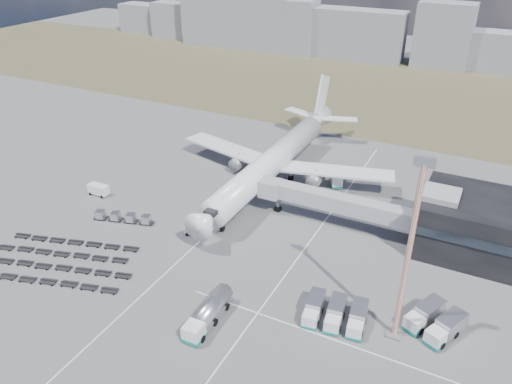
% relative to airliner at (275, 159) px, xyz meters
% --- Properties ---
extents(ground, '(420.00, 420.00, 0.00)m').
position_rel_airliner_xyz_m(ground, '(0.00, -32.38, -5.29)').
color(ground, '#565659').
rests_on(ground, ground).
extents(grass_strip, '(420.00, 90.00, 0.01)m').
position_rel_airliner_xyz_m(grass_strip, '(0.00, 77.62, -5.29)').
color(grass_strip, brown).
rests_on(grass_strip, ground).
extents(lane_markings, '(47.12, 110.00, 0.01)m').
position_rel_airliner_xyz_m(lane_markings, '(9.77, -29.38, -5.29)').
color(lane_markings, silver).
rests_on(lane_markings, ground).
extents(terminal, '(30.40, 16.40, 11.00)m').
position_rel_airliner_xyz_m(terminal, '(47.77, -8.41, -0.04)').
color(terminal, black).
rests_on(terminal, ground).
extents(jet_bridge, '(30.30, 3.80, 7.05)m').
position_rel_airliner_xyz_m(jet_bridge, '(15.90, -11.95, -0.24)').
color(jet_bridge, '#939399').
rests_on(jet_bridge, ground).
extents(airliner, '(51.59, 64.53, 17.62)m').
position_rel_airliner_xyz_m(airliner, '(0.00, 0.00, 0.00)').
color(airliner, white).
rests_on(airliner, ground).
extents(skyline, '(302.79, 25.90, 25.74)m').
position_rel_airliner_xyz_m(skyline, '(14.93, 117.55, 5.11)').
color(skyline, gray).
rests_on(skyline, ground).
extents(fuel_tanker, '(2.98, 10.61, 3.40)m').
position_rel_airliner_xyz_m(fuel_tanker, '(10.45, -45.32, -3.59)').
color(fuel_tanker, white).
rests_on(fuel_tanker, ground).
extents(pushback_tug, '(3.57, 2.28, 1.51)m').
position_rel_airliner_xyz_m(pushback_tug, '(-4.00, -26.74, -4.54)').
color(pushback_tug, white).
rests_on(pushback_tug, ground).
extents(utility_van, '(4.50, 2.12, 2.36)m').
position_rel_airliner_xyz_m(utility_van, '(-30.68, -23.00, -4.11)').
color(utility_van, white).
rests_on(utility_van, ground).
extents(catering_truck, '(4.52, 6.23, 2.65)m').
position_rel_airliner_xyz_m(catering_truck, '(12.80, 4.73, -3.94)').
color(catering_truck, white).
rests_on(catering_truck, ground).
extents(service_trucks_near, '(9.41, 7.59, 2.63)m').
position_rel_airliner_xyz_m(service_trucks_near, '(26.80, -36.69, -3.86)').
color(service_trucks_near, white).
rests_on(service_trucks_near, ground).
extents(service_trucks_far, '(8.38, 8.96, 2.87)m').
position_rel_airliner_xyz_m(service_trucks_far, '(40.00, -32.03, -3.73)').
color(service_trucks_far, white).
rests_on(service_trucks_far, ground).
extents(uld_row, '(12.04, 4.76, 1.67)m').
position_rel_airliner_xyz_m(uld_row, '(-18.88, -29.15, -4.29)').
color(uld_row, black).
rests_on(uld_row, ground).
extents(baggage_dollies, '(29.28, 19.56, 0.64)m').
position_rel_airliner_xyz_m(baggage_dollies, '(-20.63, -44.73, -4.97)').
color(baggage_dollies, black).
rests_on(baggage_dollies, ground).
extents(floodlight_mast, '(2.60, 2.14, 27.67)m').
position_rel_airliner_xyz_m(floodlight_mast, '(35.23, -35.58, 8.58)').
color(floodlight_mast, '#B5431D').
rests_on(floodlight_mast, ground).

